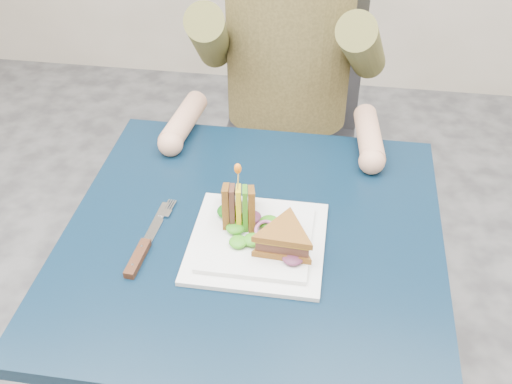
% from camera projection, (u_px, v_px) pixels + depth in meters
% --- Properties ---
extents(table, '(0.75, 0.75, 0.73)m').
position_uv_depth(table, '(253.00, 261.00, 1.24)').
color(table, black).
rests_on(table, ground).
extents(chair, '(0.42, 0.40, 0.93)m').
position_uv_depth(chair, '(289.00, 121.00, 1.87)').
color(chair, '#47474C').
rests_on(chair, ground).
extents(diner, '(0.54, 0.59, 0.74)m').
position_uv_depth(diner, '(289.00, 21.00, 1.55)').
color(diner, brown).
rests_on(diner, chair).
extents(plate, '(0.26, 0.26, 0.02)m').
position_uv_depth(plate, '(257.00, 241.00, 1.16)').
color(plate, white).
rests_on(plate, table).
extents(sandwich_flat, '(0.14, 0.14, 0.05)m').
position_uv_depth(sandwich_flat, '(284.00, 239.00, 1.11)').
color(sandwich_flat, brown).
rests_on(sandwich_flat, plate).
extents(sandwich_upright, '(0.09, 0.14, 0.14)m').
position_uv_depth(sandwich_upright, '(239.00, 206.00, 1.17)').
color(sandwich_upright, brown).
rests_on(sandwich_upright, plate).
extents(fork, '(0.03, 0.18, 0.01)m').
position_uv_depth(fork, '(156.00, 229.00, 1.20)').
color(fork, silver).
rests_on(fork, table).
extents(knife, '(0.03, 0.22, 0.02)m').
position_uv_depth(knife, '(141.00, 251.00, 1.14)').
color(knife, silver).
rests_on(knife, table).
extents(toothpick, '(0.01, 0.01, 0.06)m').
position_uv_depth(toothpick, '(238.00, 180.00, 1.13)').
color(toothpick, tan).
rests_on(toothpick, sandwich_upright).
extents(toothpick_frill, '(0.01, 0.01, 0.02)m').
position_uv_depth(toothpick_frill, '(238.00, 169.00, 1.11)').
color(toothpick_frill, orange).
rests_on(toothpick_frill, sandwich_upright).
extents(lettuce_spill, '(0.15, 0.13, 0.02)m').
position_uv_depth(lettuce_spill, '(261.00, 230.00, 1.15)').
color(lettuce_spill, '#337A14').
rests_on(lettuce_spill, plate).
extents(onion_ring, '(0.04, 0.04, 0.02)m').
position_uv_depth(onion_ring, '(265.00, 230.00, 1.15)').
color(onion_ring, '#9E4C7A').
rests_on(onion_ring, plate).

